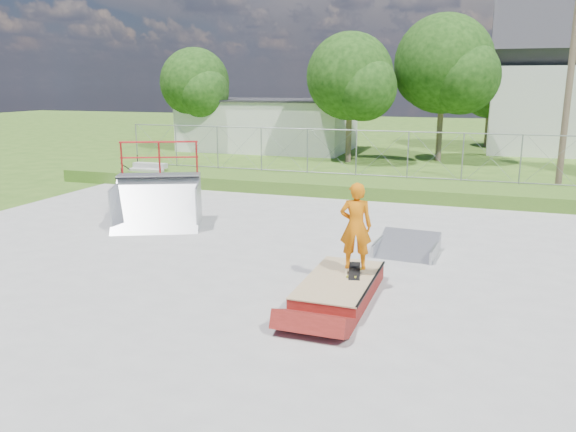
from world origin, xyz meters
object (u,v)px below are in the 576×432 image
at_px(grind_box, 339,288).
at_px(flat_bank_ramp, 407,246).
at_px(quarter_pipe, 156,187).
at_px(skater, 356,230).

relative_size(grind_box, flat_bank_ramp, 1.76).
distance_m(quarter_pipe, flat_bank_ramp, 7.21).
bearing_deg(flat_bank_ramp, grind_box, -101.12).
bearing_deg(grind_box, skater, 61.42).
bearing_deg(quarter_pipe, flat_bank_ramp, -26.96).
height_order(flat_bank_ramp, skater, skater).
relative_size(grind_box, skater, 1.54).
distance_m(grind_box, skater, 1.18).
distance_m(grind_box, quarter_pipe, 7.29).
xyz_separation_m(quarter_pipe, skater, (6.45, -3.25, 0.10)).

